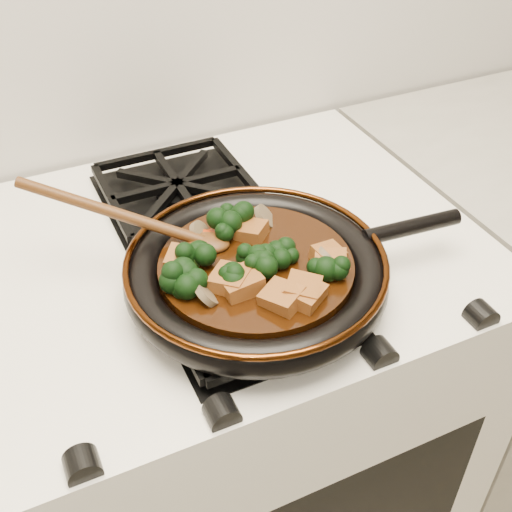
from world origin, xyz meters
name	(u,v)px	position (x,y,z in m)	size (l,w,h in m)	color
stove	(222,434)	(0.00, 1.69, 0.45)	(0.76, 0.60, 0.90)	white
burner_grate_front	(252,300)	(0.00, 1.55, 0.91)	(0.23, 0.23, 0.03)	black
burner_grate_back	(178,189)	(0.00, 1.83, 0.91)	(0.23, 0.23, 0.03)	black
skillet	(258,272)	(0.01, 1.57, 0.94)	(0.46, 0.33, 0.05)	black
braising_sauce	(256,269)	(0.01, 1.57, 0.95)	(0.24, 0.24, 0.02)	black
tofu_cube_0	(331,264)	(0.09, 1.52, 0.97)	(0.04, 0.04, 0.02)	brown
tofu_cube_1	(231,281)	(-0.03, 1.54, 0.97)	(0.04, 0.04, 0.02)	brown
tofu_cube_2	(251,231)	(0.03, 1.62, 0.97)	(0.04, 0.04, 0.02)	brown
tofu_cube_3	(328,255)	(0.10, 1.53, 0.97)	(0.04, 0.03, 0.02)	brown
tofu_cube_4	(305,295)	(0.03, 1.48, 0.97)	(0.04, 0.04, 0.02)	brown
tofu_cube_5	(180,259)	(-0.07, 1.60, 0.97)	(0.04, 0.03, 0.02)	brown
tofu_cube_6	(282,298)	(0.01, 1.49, 0.97)	(0.04, 0.04, 0.02)	brown
tofu_cube_7	(303,291)	(0.04, 1.49, 0.97)	(0.04, 0.04, 0.02)	brown
tofu_cube_8	(241,283)	(-0.02, 1.53, 0.97)	(0.04, 0.05, 0.02)	brown
broccoli_floret_0	(234,281)	(-0.03, 1.53, 0.97)	(0.06, 0.06, 0.05)	black
broccoli_floret_1	(261,267)	(0.01, 1.54, 0.97)	(0.06, 0.06, 0.05)	black
broccoli_floret_2	(188,285)	(-0.08, 1.55, 0.97)	(0.06, 0.06, 0.05)	black
broccoli_floret_3	(330,272)	(0.08, 1.50, 0.97)	(0.06, 0.06, 0.05)	black
broccoli_floret_4	(257,259)	(0.01, 1.56, 0.97)	(0.06, 0.06, 0.05)	black
broccoli_floret_5	(228,229)	(0.00, 1.63, 0.97)	(0.06, 0.06, 0.06)	black
broccoli_floret_6	(236,217)	(0.02, 1.65, 0.97)	(0.06, 0.06, 0.05)	black
broccoli_floret_7	(281,257)	(0.04, 1.55, 0.97)	(0.06, 0.06, 0.05)	black
broccoli_floret_8	(195,259)	(-0.06, 1.59, 0.97)	(0.06, 0.06, 0.05)	black
broccoli_floret_9	(176,272)	(-0.09, 1.58, 0.97)	(0.06, 0.06, 0.06)	black
carrot_coin_0	(202,238)	(-0.03, 1.63, 0.96)	(0.03, 0.03, 0.01)	#B52C05
carrot_coin_1	(182,257)	(-0.07, 1.61, 0.96)	(0.03, 0.03, 0.01)	#B52C05
carrot_coin_2	(232,288)	(-0.04, 1.53, 0.96)	(0.03, 0.03, 0.01)	#B52C05
carrot_coin_3	(211,235)	(-0.02, 1.64, 0.96)	(0.03, 0.03, 0.01)	#B52C05
mushroom_slice_0	(328,258)	(0.09, 1.53, 0.97)	(0.03, 0.03, 0.01)	brown
mushroom_slice_1	(201,233)	(-0.03, 1.64, 0.97)	(0.03, 0.03, 0.01)	brown
mushroom_slice_2	(207,296)	(-0.07, 1.53, 0.97)	(0.03, 0.03, 0.01)	brown
mushroom_slice_3	(265,217)	(0.06, 1.64, 0.97)	(0.04, 0.04, 0.01)	brown
mushroom_slice_4	(231,220)	(0.02, 1.65, 0.97)	(0.03, 0.03, 0.01)	brown
wooden_spoon	(153,225)	(-0.09, 1.66, 0.98)	(0.15, 0.11, 0.25)	#4C2A10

